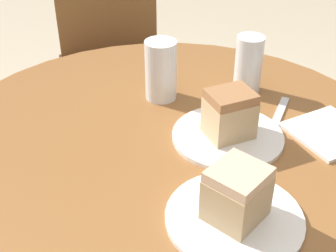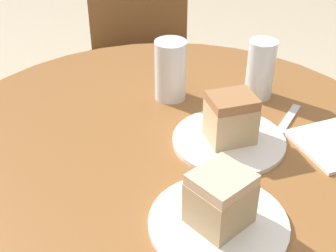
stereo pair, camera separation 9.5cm
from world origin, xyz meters
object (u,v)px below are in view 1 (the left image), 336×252
chair (113,65)px  glass_water (248,68)px  glass_lemonade (161,74)px  plate_near (228,136)px  cake_slice_far (237,194)px  plate_far (234,218)px  cake_slice_near (230,114)px

chair → glass_water: chair is taller
glass_lemonade → plate_near: bearing=-68.9°
chair → plate_near: 0.97m
cake_slice_far → glass_lemonade: glass_lemonade is taller
cake_slice_far → glass_lemonade: bearing=88.9°
glass_water → glass_lemonade: bearing=170.0°
plate_near → glass_water: glass_water is taller
plate_near → cake_slice_far: 0.25m
cake_slice_far → glass_lemonade: (0.01, 0.43, 0.00)m
plate_far → cake_slice_far: bearing=90.0°
plate_near → glass_lemonade: (-0.08, 0.21, 0.06)m
chair → glass_lemonade: same height
cake_slice_far → glass_water: size_ratio=0.84×
chair → glass_water: size_ratio=6.01×
plate_far → glass_lemonade: size_ratio=1.63×
plate_near → cake_slice_far: cake_slice_far is taller
glass_lemonade → glass_water: (0.21, -0.04, 0.00)m
plate_far → cake_slice_near: bearing=68.2°
chair → glass_water: bearing=-69.1°
plate_near → glass_water: 0.22m
chair → plate_far: bearing=-84.3°
cake_slice_near → glass_lemonade: size_ratio=0.70×
plate_near → chair: bearing=93.4°
plate_far → cake_slice_near: size_ratio=2.32×
cake_slice_near → glass_lemonade: bearing=111.1°
cake_slice_near → plate_near: bearing=166.0°
glass_lemonade → plate_far: bearing=-91.1°
cake_slice_near → cake_slice_far: cake_slice_near is taller
cake_slice_near → plate_far: bearing=-111.8°
plate_near → plate_far: (-0.09, -0.22, 0.00)m
cake_slice_near → glass_water: bearing=53.6°
glass_water → cake_slice_far: bearing=-118.7°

